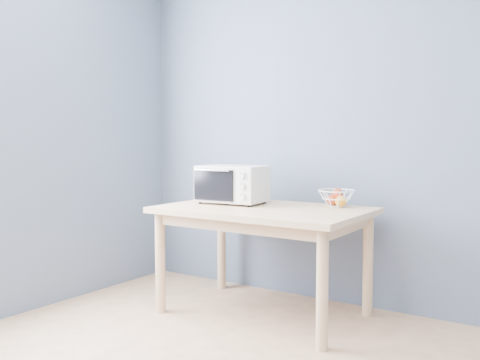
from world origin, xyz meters
The scene contains 4 objects.
room centered at (0.00, 0.00, 1.30)m, with size 4.01×4.51×2.61m.
dining_table centered at (-0.58, 1.70, 0.65)m, with size 1.40×0.90×0.75m.
toaster_oven centered at (-0.91, 1.76, 0.90)m, with size 0.50×0.38×0.28m.
fruit_basket centered at (-0.17, 2.00, 0.82)m, with size 0.30×0.30×0.13m.
Camera 1 is at (1.31, -1.44, 1.21)m, focal length 40.00 mm.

